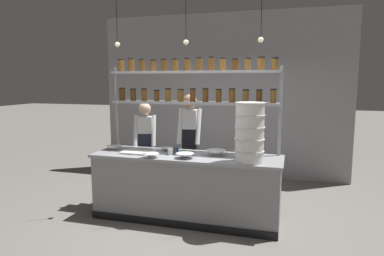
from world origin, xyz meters
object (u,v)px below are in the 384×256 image
Objects in this scene: prep_bowl_near_left at (151,156)px; prep_bowl_center_back at (167,149)px; cutting_board at (136,152)px; chef_center at (190,141)px; prep_bowl_center_front at (216,153)px; container_stack at (250,132)px; spice_shelf_unit at (192,89)px; serving_cup_by_board at (171,152)px; prep_bowl_near_right at (114,148)px; serving_cup_front at (176,150)px; chef_left at (145,145)px; prep_bowl_far_left at (185,156)px.

prep_bowl_near_left reaches higher than prep_bowl_center_back.
prep_bowl_center_back reaches higher than cutting_board.
chef_center reaches higher than prep_bowl_center_front.
container_stack is 1.90× the size of cutting_board.
spice_shelf_unit is 6.31× the size of cutting_board.
prep_bowl_near_right is at bearing 174.81° from serving_cup_by_board.
prep_bowl_center_front is at bearing 0.96° from serving_cup_front.
prep_bowl_center_front is at bearing 1.39° from prep_bowl_near_right.
prep_bowl_near_left is 0.48m from prep_bowl_center_back.
chef_center reaches higher than cutting_board.
chef_center is 0.76m from prep_bowl_center_front.
serving_cup_front is (0.72, -0.55, 0.06)m from chef_left.
prep_bowl_far_left is at bearing -82.51° from chef_center.
prep_bowl_near_right is (-2.03, 0.22, -0.35)m from container_stack.
prep_bowl_near_left is at bearing -175.12° from container_stack.
cutting_board is 4.24× the size of serving_cup_front.
chef_left is 0.92× the size of chef_center.
prep_bowl_far_left is (0.78, -0.12, 0.02)m from cutting_board.
prep_bowl_far_left reaches higher than prep_bowl_center_back.
chef_center is 18.41× the size of serving_cup_front.
chef_left is 6.38× the size of prep_bowl_far_left.
prep_bowl_center_back is 0.79× the size of prep_bowl_near_right.
prep_bowl_near_right is at bearing 155.77° from prep_bowl_near_left.
spice_shelf_unit is at bearing 57.70° from prep_bowl_near_left.
container_stack is 0.91m from prep_bowl_far_left.
prep_bowl_near_right is 1.21m from prep_bowl_far_left.
serving_cup_by_board is (0.19, 0.25, 0.01)m from prep_bowl_near_left.
chef_left is 0.95m from serving_cup_by_board.
prep_bowl_center_front is 1.55m from prep_bowl_near_right.
chef_center is 9.67× the size of prep_bowl_center_back.
prep_bowl_center_front is at bearing 24.37° from prep_bowl_near_left.
prep_bowl_center_front is at bearing 151.88° from container_stack.
prep_bowl_near_left is (-1.29, -0.11, -0.35)m from container_stack.
container_stack is at bearing -13.11° from serving_cup_front.
chef_center is at bearing 82.36° from serving_cup_by_board.
chef_left is at bearing 118.24° from prep_bowl_near_left.
container_stack is 3.52× the size of prep_bowl_near_left.
serving_cup_by_board is at bearing -118.75° from spice_shelf_unit.
serving_cup_by_board is (-0.09, -0.66, -0.05)m from chef_center.
prep_bowl_near_right is (-1.55, -0.04, -0.01)m from prep_bowl_center_front.
cutting_board is at bearing 147.81° from prep_bowl_near_left.
prep_bowl_near_right is (-0.41, 0.13, 0.02)m from cutting_board.
container_stack is at bearing -7.02° from serving_cup_by_board.
spice_shelf_unit reaches higher than prep_bowl_near_left.
serving_cup_front is at bearing -54.83° from chef_left.
prep_bowl_center_back is (-0.35, -0.15, -0.89)m from spice_shelf_unit.
prep_bowl_center_front reaches higher than cutting_board.
chef_left is 2.10× the size of container_stack.
serving_cup_by_board is at bearing 149.02° from prep_bowl_far_left.
chef_left is at bearing 157.39° from prep_bowl_center_front.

